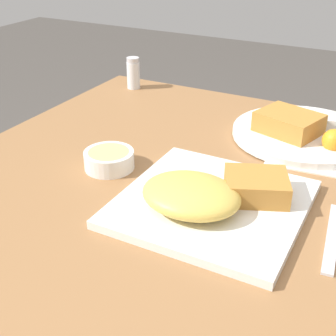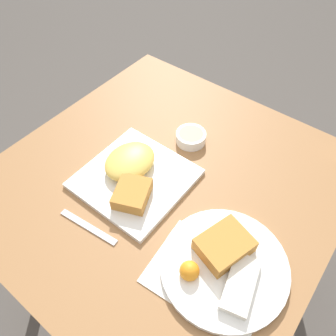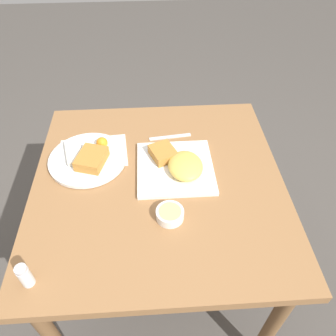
{
  "view_description": "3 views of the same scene",
  "coord_description": "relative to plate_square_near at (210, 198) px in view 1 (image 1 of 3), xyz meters",
  "views": [
    {
      "loc": [
        0.28,
        -0.64,
        1.13
      ],
      "look_at": [
        -0.04,
        -0.03,
        0.76
      ],
      "focal_mm": 50.0,
      "sensor_mm": 36.0,
      "label": 1
    },
    {
      "loc": [
        0.43,
        0.34,
        1.44
      ],
      "look_at": [
        -0.01,
        -0.0,
        0.76
      ],
      "focal_mm": 35.0,
      "sensor_mm": 36.0,
      "label": 2
    },
    {
      "loc": [
        -0.78,
        0.02,
        1.59
      ],
      "look_at": [
        0.03,
        -0.04,
        0.76
      ],
      "focal_mm": 35.0,
      "sensor_mm": 36.0,
      "label": 3
    }
  ],
  "objects": [
    {
      "name": "dining_table",
      "position": [
        -0.05,
        0.07,
        -0.11
      ],
      "size": [
        0.9,
        0.89,
        0.73
      ],
      "color": "olive",
      "rests_on": "ground_plane"
    },
    {
      "name": "menu_card",
      "position": [
        0.11,
        0.32,
        -0.02
      ],
      "size": [
        0.21,
        0.27,
        0.0
      ],
      "rotation": [
        0.0,
        0.0,
        0.09
      ],
      "color": "silver",
      "rests_on": "dining_table"
    },
    {
      "name": "plate_square_near",
      "position": [
        0.0,
        0.0,
        0.0
      ],
      "size": [
        0.28,
        0.28,
        0.06
      ],
      "color": "white",
      "rests_on": "dining_table"
    },
    {
      "name": "plate_oval_far",
      "position": [
        0.06,
        0.33,
        -0.0
      ],
      "size": [
        0.29,
        0.29,
        0.05
      ],
      "color": "white",
      "rests_on": "menu_card"
    },
    {
      "name": "sauce_ramekin",
      "position": [
        -0.21,
        0.04,
        -0.0
      ],
      "size": [
        0.09,
        0.09,
        0.03
      ],
      "color": "white",
      "rests_on": "dining_table"
    },
    {
      "name": "salt_shaker",
      "position": [
        -0.41,
        0.44,
        0.01
      ],
      "size": [
        0.03,
        0.03,
        0.08
      ],
      "color": "white",
      "rests_on": "dining_table"
    },
    {
      "name": "butter_knife",
      "position": [
        0.18,
        0.01,
        -0.02
      ],
      "size": [
        0.03,
        0.17,
        0.0
      ],
      "rotation": [
        0.0,
        0.0,
        1.68
      ],
      "color": "silver",
      "rests_on": "dining_table"
    }
  ]
}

